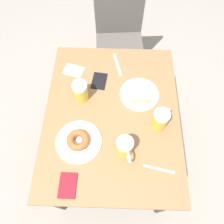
{
  "coord_description": "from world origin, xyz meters",
  "views": [
    {
      "loc": [
        0.02,
        -0.59,
        1.86
      ],
      "look_at": [
        0.0,
        0.0,
        0.73
      ],
      "focal_mm": 35.0,
      "sensor_mm": 36.0,
      "label": 1
    }
  ],
  "objects_px": {
    "passport_far_edge": "(99,81)",
    "fork": "(159,169)",
    "knife": "(117,65)",
    "napkin_folded": "(74,71)",
    "beer_mug_center": "(81,91)",
    "beer_mug_left": "(125,147)",
    "beer_mug_right": "(161,119)",
    "plate_with_donut": "(78,141)",
    "passport_near_edge": "(68,185)",
    "chair": "(119,28)",
    "plate_with_cake": "(140,93)"
  },
  "relations": [
    {
      "from": "fork",
      "to": "passport_near_edge",
      "type": "height_order",
      "value": "passport_near_edge"
    },
    {
      "from": "plate_with_donut",
      "to": "beer_mug_left",
      "type": "bearing_deg",
      "value": -10.32
    },
    {
      "from": "chair",
      "to": "beer_mug_left",
      "type": "bearing_deg",
      "value": -92.36
    },
    {
      "from": "chair",
      "to": "fork",
      "type": "relative_size",
      "value": 5.9
    },
    {
      "from": "beer_mug_right",
      "to": "knife",
      "type": "relative_size",
      "value": 0.7
    },
    {
      "from": "beer_mug_right",
      "to": "napkin_folded",
      "type": "height_order",
      "value": "beer_mug_right"
    },
    {
      "from": "passport_far_edge",
      "to": "knife",
      "type": "bearing_deg",
      "value": 50.46
    },
    {
      "from": "chair",
      "to": "knife",
      "type": "height_order",
      "value": "chair"
    },
    {
      "from": "passport_near_edge",
      "to": "plate_with_donut",
      "type": "bearing_deg",
      "value": 82.04
    },
    {
      "from": "beer_mug_left",
      "to": "beer_mug_center",
      "type": "distance_m",
      "value": 0.43
    },
    {
      "from": "napkin_folded",
      "to": "beer_mug_center",
      "type": "bearing_deg",
      "value": -69.64
    },
    {
      "from": "plate_with_cake",
      "to": "knife",
      "type": "relative_size",
      "value": 1.26
    },
    {
      "from": "napkin_folded",
      "to": "passport_far_edge",
      "type": "bearing_deg",
      "value": -24.29
    },
    {
      "from": "beer_mug_center",
      "to": "napkin_folded",
      "type": "height_order",
      "value": "beer_mug_center"
    },
    {
      "from": "plate_with_donut",
      "to": "passport_near_edge",
      "type": "relative_size",
      "value": 1.98
    },
    {
      "from": "knife",
      "to": "passport_far_edge",
      "type": "relative_size",
      "value": 1.39
    },
    {
      "from": "beer_mug_center",
      "to": "passport_near_edge",
      "type": "relative_size",
      "value": 1.05
    },
    {
      "from": "beer_mug_left",
      "to": "beer_mug_right",
      "type": "bearing_deg",
      "value": 40.4
    },
    {
      "from": "knife",
      "to": "plate_with_donut",
      "type": "bearing_deg",
      "value": -110.19
    },
    {
      "from": "napkin_folded",
      "to": "fork",
      "type": "height_order",
      "value": "same"
    },
    {
      "from": "knife",
      "to": "passport_far_edge",
      "type": "bearing_deg",
      "value": -129.54
    },
    {
      "from": "plate_with_donut",
      "to": "beer_mug_right",
      "type": "distance_m",
      "value": 0.47
    },
    {
      "from": "beer_mug_right",
      "to": "passport_far_edge",
      "type": "height_order",
      "value": "beer_mug_right"
    },
    {
      "from": "plate_with_cake",
      "to": "beer_mug_left",
      "type": "xyz_separation_m",
      "value": [
        -0.09,
        -0.37,
        0.05
      ]
    },
    {
      "from": "napkin_folded",
      "to": "passport_far_edge",
      "type": "height_order",
      "value": "passport_far_edge"
    },
    {
      "from": "beer_mug_center",
      "to": "beer_mug_right",
      "type": "relative_size",
      "value": 1.0
    },
    {
      "from": "beer_mug_center",
      "to": "napkin_folded",
      "type": "xyz_separation_m",
      "value": [
        -0.07,
        0.2,
        -0.06
      ]
    },
    {
      "from": "beer_mug_center",
      "to": "passport_far_edge",
      "type": "distance_m",
      "value": 0.17
    },
    {
      "from": "passport_far_edge",
      "to": "fork",
      "type": "bearing_deg",
      "value": -57.97
    },
    {
      "from": "beer_mug_center",
      "to": "chair",
      "type": "bearing_deg",
      "value": 73.71
    },
    {
      "from": "beer_mug_center",
      "to": "beer_mug_right",
      "type": "xyz_separation_m",
      "value": [
        0.46,
        -0.17,
        0.0
      ]
    },
    {
      "from": "chair",
      "to": "passport_far_edge",
      "type": "xyz_separation_m",
      "value": [
        -0.12,
        -0.64,
        0.14
      ]
    },
    {
      "from": "plate_with_donut",
      "to": "passport_near_edge",
      "type": "height_order",
      "value": "plate_with_donut"
    },
    {
      "from": "beer_mug_center",
      "to": "knife",
      "type": "distance_m",
      "value": 0.34
    },
    {
      "from": "chair",
      "to": "beer_mug_left",
      "type": "relative_size",
      "value": 7.23
    },
    {
      "from": "chair",
      "to": "plate_with_cake",
      "type": "xyz_separation_m",
      "value": [
        0.13,
        -0.74,
        0.16
      ]
    },
    {
      "from": "chair",
      "to": "plate_with_donut",
      "type": "distance_m",
      "value": 1.09
    },
    {
      "from": "plate_with_cake",
      "to": "plate_with_donut",
      "type": "height_order",
      "value": "plate_with_cake"
    },
    {
      "from": "beer_mug_left",
      "to": "fork",
      "type": "height_order",
      "value": "beer_mug_left"
    },
    {
      "from": "napkin_folded",
      "to": "beer_mug_right",
      "type": "bearing_deg",
      "value": -34.8
    },
    {
      "from": "chair",
      "to": "plate_with_donut",
      "type": "height_order",
      "value": "chair"
    },
    {
      "from": "knife",
      "to": "passport_far_edge",
      "type": "distance_m",
      "value": 0.18
    },
    {
      "from": "plate_with_cake",
      "to": "beer_mug_left",
      "type": "bearing_deg",
      "value": -104.13
    },
    {
      "from": "beer_mug_right",
      "to": "beer_mug_left",
      "type": "bearing_deg",
      "value": -139.6
    },
    {
      "from": "beer_mug_right",
      "to": "napkin_folded",
      "type": "bearing_deg",
      "value": 145.2
    },
    {
      "from": "beer_mug_center",
      "to": "passport_far_edge",
      "type": "height_order",
      "value": "beer_mug_center"
    },
    {
      "from": "plate_with_donut",
      "to": "beer_mug_left",
      "type": "height_order",
      "value": "beer_mug_left"
    },
    {
      "from": "beer_mug_center",
      "to": "passport_near_edge",
      "type": "bearing_deg",
      "value": -92.36
    },
    {
      "from": "chair",
      "to": "beer_mug_right",
      "type": "xyz_separation_m",
      "value": [
        0.23,
        -0.94,
        0.21
      ]
    },
    {
      "from": "plate_with_cake",
      "to": "beer_mug_left",
      "type": "relative_size",
      "value": 1.8
    }
  ]
}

